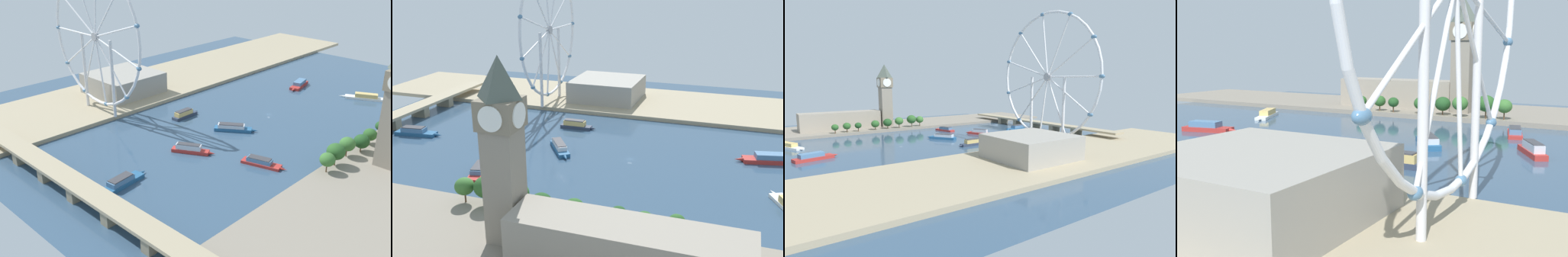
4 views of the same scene
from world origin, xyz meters
TOP-DOWN VIEW (x-y plane):
  - ground_plane at (0.00, 0.00)m, footprint 418.71×418.71m
  - riverbank_right at (124.36, 0.00)m, footprint 90.00×520.00m
  - clock_tower at (-107.23, 24.70)m, footprint 16.16×16.16m
  - parliament_block at (-114.77, -27.57)m, footprint 22.00×88.54m
  - tree_row_embankment at (-84.89, 20.93)m, footprint 13.58×108.56m
  - ferris_wheel at (96.87, 93.47)m, footprint 108.83×3.20m
  - riverside_hall at (121.90, 51.26)m, footprint 53.82×55.85m
  - tour_boat_0 at (22.01, -78.59)m, footprint 14.57×33.76m
  - tour_boat_1 at (44.36, 51.32)m, footprint 6.44×26.30m
  - tour_boat_3 at (-48.36, 75.09)m, footprint 29.74×13.61m
  - tour_boat_4 at (-0.65, 45.49)m, footprint 28.95×22.26m
  - tour_boat_5 at (-3.71, 93.27)m, footprint 27.70×17.98m
  - tour_boat_6 at (-5.74, 151.31)m, footprint 11.35×34.38m

SIDE VIEW (x-z plane):
  - ground_plane at x=0.00m, z-range 0.00..0.00m
  - riverbank_right at x=124.36m, z-range 0.00..3.00m
  - tour_boat_3 at x=-48.36m, z-range -0.44..4.52m
  - tour_boat_4 at x=-0.65m, z-range -0.42..5.11m
  - tour_boat_0 at x=22.01m, z-range -0.51..5.20m
  - tour_boat_6 at x=-5.74m, z-range -0.60..5.30m
  - tour_boat_5 at x=-3.71m, z-range -0.52..5.66m
  - tour_boat_1 at x=44.36m, z-range -0.49..5.79m
  - tree_row_embankment at x=-84.89m, z-range 3.67..18.25m
  - riverside_hall at x=121.90m, z-range 3.00..20.44m
  - parliament_block at x=-114.77m, z-range 3.00..23.35m
  - clock_tower at x=-107.23m, z-range 4.61..81.08m
  - ferris_wheel at x=96.87m, z-range 5.29..118.88m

